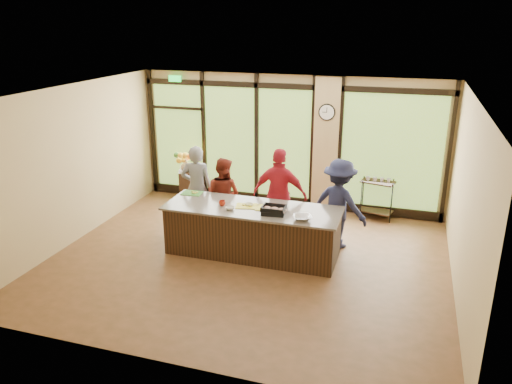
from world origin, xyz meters
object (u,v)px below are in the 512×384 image
Objects in this scene: island_base at (252,232)px; cook_right at (339,204)px; cook_left at (197,188)px; roasting_pan at (274,212)px; bar_cart at (377,194)px; flower_stand at (187,186)px.

island_base is 1.70m from cook_right.
island_base is at bearing 50.12° from cook_right.
island_base is 1.76× the size of cook_left.
cook_left is at bearing 21.10° from cook_right.
roasting_pan reaches higher than bar_cart.
roasting_pan is 0.43× the size of bar_cart.
roasting_pan is (-1.00, -0.97, 0.09)m from cook_right.
cook_right is 4.29× the size of roasting_pan.
cook_left reaches higher than roasting_pan.
flower_stand is at bearing 136.47° from island_base.
roasting_pan is (1.90, -1.00, 0.08)m from cook_left.
flower_stand is at bearing -163.85° from bar_cart.
bar_cart is (3.49, 1.64, -0.32)m from cook_left.
island_base is 7.71× the size of roasting_pan.
cook_left is 1.02× the size of cook_right.
roasting_pan reaches higher than island_base.
island_base is at bearing 137.63° from cook_left.
bar_cart is at bearing -21.19° from flower_stand.
cook_right is 2.33× the size of flower_stand.
cook_left is 2.90m from cook_right.
cook_left reaches higher than bar_cart.
cook_right is 1.83× the size of bar_cart.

